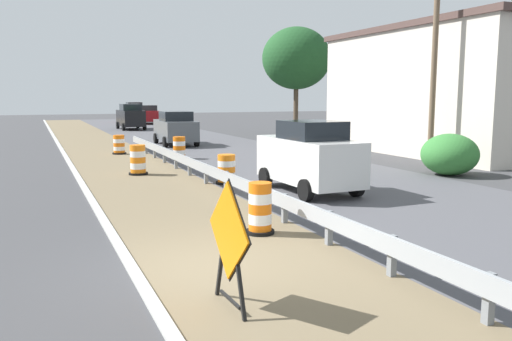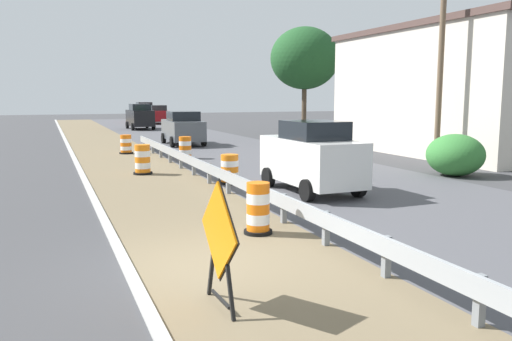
% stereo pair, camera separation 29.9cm
% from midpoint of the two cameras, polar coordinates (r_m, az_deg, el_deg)
% --- Properties ---
extents(ground_plane, '(160.00, 160.00, 0.00)m').
position_cam_midpoint_polar(ground_plane, '(9.46, -4.59, -10.31)').
color(ground_plane, '#3D3D3F').
extents(median_dirt_strip, '(4.00, 120.00, 0.01)m').
position_cam_midpoint_polar(median_dirt_strip, '(9.71, -0.02, -9.77)').
color(median_dirt_strip, '#706047').
rests_on(median_dirt_strip, ground).
extents(far_lane_asphalt, '(8.19, 120.00, 0.00)m').
position_cam_midpoint_polar(far_lane_asphalt, '(13.17, 25.57, -5.79)').
color(far_lane_asphalt, '#4C4C51').
rests_on(far_lane_asphalt, ground).
extents(curb_near_edge, '(0.20, 120.00, 0.11)m').
position_cam_midpoint_polar(curb_near_edge, '(9.18, -12.51, -11.04)').
color(curb_near_edge, '#ADADA8').
rests_on(curb_near_edge, ground).
extents(guardrail_median, '(0.18, 44.46, 0.71)m').
position_cam_midpoint_polar(guardrail_median, '(9.81, 11.05, -6.62)').
color(guardrail_median, '#999EA3').
rests_on(guardrail_median, ground).
extents(warning_sign_diamond, '(0.10, 1.48, 1.87)m').
position_cam_midpoint_polar(warning_sign_diamond, '(7.42, -2.87, -7.20)').
color(warning_sign_diamond, black).
rests_on(warning_sign_diamond, ground).
extents(traffic_barrel_nearest, '(0.63, 0.63, 1.13)m').
position_cam_midpoint_polar(traffic_barrel_nearest, '(11.45, 0.98, -4.36)').
color(traffic_barrel_nearest, orange).
rests_on(traffic_barrel_nearest, ground).
extents(traffic_barrel_close, '(0.75, 0.75, 1.01)m').
position_cam_midpoint_polar(traffic_barrel_close, '(17.92, -2.39, -0.01)').
color(traffic_barrel_close, orange).
rests_on(traffic_barrel_close, ground).
extents(traffic_barrel_mid, '(0.72, 0.72, 1.14)m').
position_cam_midpoint_polar(traffic_barrel_mid, '(20.49, -11.78, 1.03)').
color(traffic_barrel_mid, orange).
rests_on(traffic_barrel_mid, ground).
extents(traffic_barrel_far, '(0.73, 0.73, 1.05)m').
position_cam_midpoint_polar(traffic_barrel_far, '(25.30, -7.34, 2.36)').
color(traffic_barrel_far, orange).
rests_on(traffic_barrel_far, ground).
extents(traffic_barrel_farther, '(0.70, 0.70, 0.98)m').
position_cam_midpoint_polar(traffic_barrel_farther, '(27.91, -13.60, 2.67)').
color(traffic_barrel_farther, orange).
rests_on(traffic_barrel_farther, ground).
extents(car_lead_near_lane, '(2.21, 4.45, 2.04)m').
position_cam_midpoint_polar(car_lead_near_lane, '(32.37, -7.66, 4.58)').
color(car_lead_near_lane, '#4C5156').
rests_on(car_lead_near_lane, ground).
extents(car_trailing_near_lane, '(1.98, 4.08, 2.21)m').
position_cam_midpoint_polar(car_trailing_near_lane, '(62.44, -11.85, 6.24)').
color(car_trailing_near_lane, maroon).
rests_on(car_trailing_near_lane, ground).
extents(car_lead_far_lane, '(2.07, 4.40, 2.25)m').
position_cam_midpoint_polar(car_lead_far_lane, '(47.98, -12.29, 5.72)').
color(car_lead_far_lane, black).
rests_on(car_lead_far_lane, ground).
extents(car_mid_far_lane, '(1.99, 4.34, 1.96)m').
position_cam_midpoint_polar(car_mid_far_lane, '(57.14, -10.41, 6.00)').
color(car_mid_far_lane, maroon).
rests_on(car_mid_far_lane, ground).
extents(car_trailing_far_lane, '(2.03, 4.06, 2.22)m').
position_cam_midpoint_polar(car_trailing_far_lane, '(16.43, 6.57, 1.50)').
color(car_trailing_far_lane, silver).
rests_on(car_trailing_far_lane, ground).
extents(roadside_shop_near, '(6.74, 13.19, 6.48)m').
position_cam_midpoint_polar(roadside_shop_near, '(29.40, 20.68, 8.14)').
color(roadside_shop_near, beige).
rests_on(roadside_shop_near, ground).
extents(utility_pole_near, '(0.24, 1.80, 8.45)m').
position_cam_midpoint_polar(utility_pole_near, '(23.72, 19.73, 11.04)').
color(utility_pole_near, brown).
rests_on(utility_pole_near, ground).
extents(bush_roadside, '(2.13, 2.13, 1.57)m').
position_cam_midpoint_polar(bush_roadside, '(21.06, 21.17, 1.58)').
color(bush_roadside, '#337533').
rests_on(bush_roadside, ground).
extents(tree_roadside, '(5.12, 5.12, 8.04)m').
position_cam_midpoint_polar(tree_roadside, '(40.24, 5.51, 12.00)').
color(tree_roadside, '#4C3D2D').
rests_on(tree_roadside, ground).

